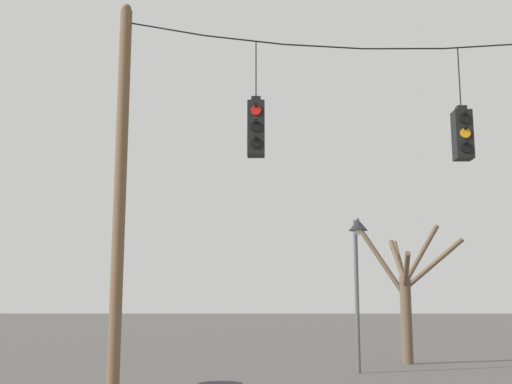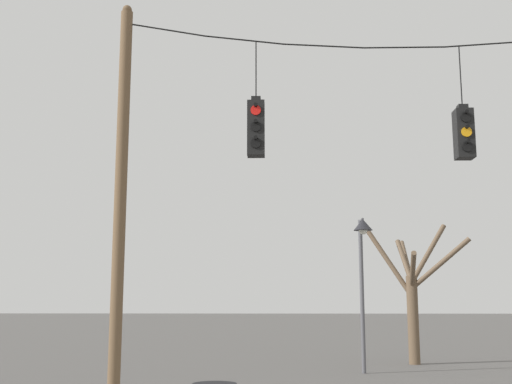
% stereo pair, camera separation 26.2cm
% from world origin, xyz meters
% --- Properties ---
extents(utility_pole_left, '(0.24, 0.24, 8.00)m').
position_xyz_m(utility_pole_left, '(-5.62, -0.02, 3.99)').
color(utility_pole_left, brown).
rests_on(utility_pole_left, ground_plane).
extents(span_wire, '(11.25, 0.03, 0.61)m').
position_xyz_m(span_wire, '(-0.00, -0.02, 7.22)').
color(span_wire, black).
extents(traffic_light_over_intersection, '(0.34, 0.58, 2.37)m').
position_xyz_m(traffic_light_over_intersection, '(-2.98, -0.02, 5.38)').
color(traffic_light_over_intersection, black).
extents(traffic_light_near_right_pole, '(0.34, 0.58, 2.30)m').
position_xyz_m(traffic_light_near_right_pole, '(1.09, -0.02, 5.24)').
color(traffic_light_near_right_pole, black).
extents(street_lamp, '(0.54, 0.92, 4.36)m').
position_xyz_m(street_lamp, '(-0.11, 6.08, 3.42)').
color(street_lamp, '#515156').
rests_on(street_lamp, ground_plane).
extents(bare_tree, '(3.27, 3.67, 4.59)m').
position_xyz_m(bare_tree, '(1.95, 9.21, 2.35)').
color(bare_tree, brown).
rests_on(bare_tree, ground_plane).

